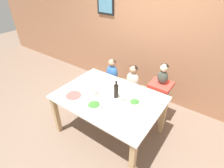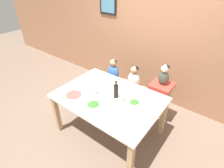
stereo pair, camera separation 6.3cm
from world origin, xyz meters
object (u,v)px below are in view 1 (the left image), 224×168
Objects in this scene: person_child_center at (133,78)px; salad_bowl_small at (135,103)px; wine_glass_far at (114,83)px; paper_towel_roll at (91,89)px; wine_glass_near at (122,95)px; salad_bowl_large at (94,106)px; chair_right_highchair at (160,92)px; person_baby_right at (163,73)px; wine_bottle at (116,91)px; dinner_plate_front_left at (74,95)px; dinner_plate_back_left at (100,80)px; chair_far_center at (132,91)px; chair_far_left at (112,84)px; person_child_left at (112,70)px.

person_child_center reaches higher than salad_bowl_small.
paper_towel_roll is at bearing -120.98° from wine_glass_far.
wine_glass_near is 0.32m from wine_glass_far.
salad_bowl_small is (0.41, 0.37, -0.00)m from salad_bowl_large.
wine_glass_near is at bearing -110.55° from chair_right_highchair.
wine_bottle is (-0.41, -0.71, -0.10)m from person_baby_right.
paper_towel_roll is at bearing -151.95° from wine_bottle.
chair_right_highchair is 3.32× the size of dinner_plate_front_left.
wine_bottle is 0.37m from paper_towel_roll.
dinner_plate_front_left is (-0.43, 0.03, -0.03)m from salad_bowl_large.
person_baby_right is 2.24× the size of salad_bowl_small.
person_child_center is 2.05× the size of dinner_plate_back_left.
wine_glass_near is 0.74m from dinner_plate_front_left.
chair_far_center is 1.15m from salad_bowl_large.
paper_towel_roll is (-0.21, -0.88, 0.17)m from person_child_center.
salad_bowl_small reaches higher than dinner_plate_back_left.
chair_far_left is 1.14m from person_baby_right.
person_baby_right is at bearing 0.07° from chair_far_left.
wine_glass_far is at bearing 59.02° from paper_towel_roll.
person_child_left is 0.50m from dinner_plate_back_left.
paper_towel_roll is 0.37m from wine_glass_far.
person_baby_right is at bearing 48.10° from dinner_plate_front_left.
chair_far_left is at bearing 128.07° from wine_glass_far.
wine_glass_far is (-0.14, 0.14, 0.01)m from wine_bottle.
chair_far_left is at bearing 129.38° from wine_bottle.
person_baby_right is at bearing 90.00° from chair_right_highchair.
person_child_left is (-0.99, 0.00, 0.10)m from chair_right_highchair.
salad_bowl_small is at bearing -58.89° from person_child_center.
person_child_left reaches higher than chair_right_highchair.
wine_bottle reaches higher than dinner_plate_front_left.
wine_bottle reaches higher than person_child_left.
dinner_plate_front_left is at bearing -111.55° from person_child_center.
salad_bowl_large is (-0.51, -1.08, 0.19)m from chair_right_highchair.
paper_towel_roll is at bearing -73.83° from person_child_left.
person_child_center is at bearing 0.11° from chair_far_left.
person_child_center is 1.69× the size of wine_bottle.
salad_bowl_small is (0.31, 0.00, -0.07)m from wine_bottle.
salad_bowl_small is at bearing -15.49° from dinner_plate_back_left.
person_child_center is at bearing 121.11° from salad_bowl_small.
chair_far_left is 2.62× the size of wine_glass_near.
chair_far_center is 0.74m from wine_glass_far.
chair_right_highchair is 0.84m from wine_glass_near.
wine_bottle is at bearing -80.40° from person_child_center.
person_baby_right is at bearing 28.93° from dinner_plate_back_left.
person_child_left reaches higher than wine_glass_near.
wine_glass_near is (-0.28, -0.74, 0.27)m from chair_right_highchair.
dinner_plate_front_left is at bearing -131.90° from person_baby_right.
wine_glass_far is 0.47m from salad_bowl_small.
wine_glass_near is 1.09× the size of salad_bowl_small.
salad_bowl_small reaches higher than chair_far_center.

